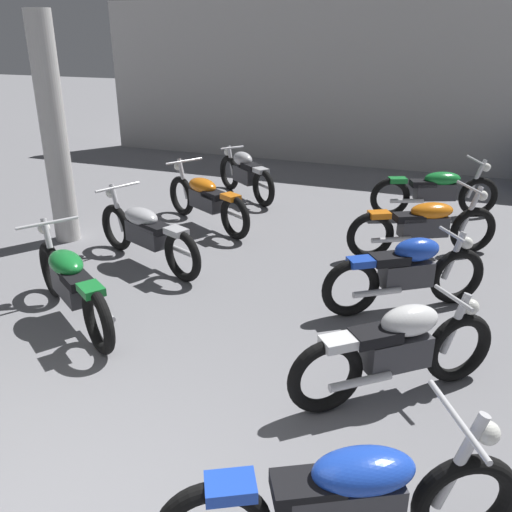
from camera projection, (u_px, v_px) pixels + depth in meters
The scene contains 11 objects.
back_wall at pixel (376, 86), 12.00m from camera, with size 13.42×0.24×3.60m, color #BCBAB7.
support_pillar at pixel (54, 132), 7.67m from camera, with size 0.36×0.36×3.20m, color #BCBAB7.
motorcycle_left_row_1 at pixel (71, 283), 5.79m from camera, with size 1.88×1.28×0.97m.
motorcycle_left_row_2 at pixel (146, 232), 7.23m from camera, with size 2.04×1.04×0.97m.
motorcycle_left_row_3 at pixel (206, 199), 8.66m from camera, with size 1.94×1.19×0.97m.
motorcycle_left_row_4 at pixel (245, 173), 10.16m from camera, with size 1.61×1.31×0.88m.
motorcycle_right_row_0 at pixel (346, 499), 3.12m from camera, with size 1.95×1.18×0.97m.
motorcycle_right_row_1 at pixel (397, 349), 4.57m from camera, with size 1.57×1.36×0.88m.
motorcycle_right_row_2 at pixel (407, 272), 6.03m from camera, with size 1.67×1.23×0.88m.
motorcycle_right_row_3 at pixel (424, 225), 7.50m from camera, with size 1.94×1.20×0.97m.
motorcycle_right_row_4 at pixel (436, 190), 9.12m from camera, with size 2.03×1.04×0.97m.
Camera 1 is at (2.08, -1.44, 2.93)m, focal length 38.32 mm.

